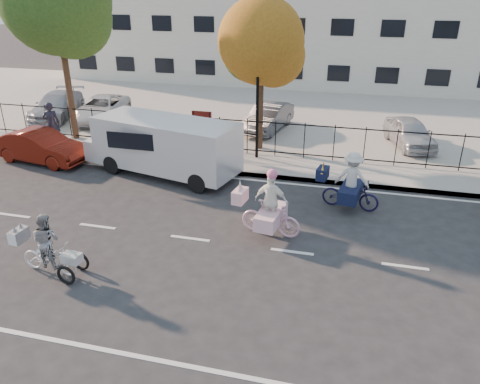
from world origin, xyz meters
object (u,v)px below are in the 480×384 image
(zebra_trike, at_px, (48,250))
(lot_car_c, at_px, (268,117))
(lamppost, at_px, (258,86))
(lot_car_b, at_px, (101,108))
(lot_car_d, at_px, (410,132))
(bull_bike, at_px, (350,186))
(unicorn_bike, at_px, (270,211))
(lot_car_a, at_px, (57,105))
(pedestrian, at_px, (52,124))
(red_sedan, at_px, (41,147))
(white_van, at_px, (163,145))

(zebra_trike, xyz_separation_m, lot_car_c, (3.11, 13.22, 0.14))
(lamppost, xyz_separation_m, lot_car_b, (-9.10, 3.59, -2.35))
(lot_car_b, relative_size, lot_car_d, 1.22)
(bull_bike, bearing_deg, unicorn_bike, 146.36)
(lot_car_a, relative_size, lot_car_c, 1.15)
(lamppost, bearing_deg, bull_bike, -42.70)
(pedestrian, distance_m, lot_car_c, 9.96)
(unicorn_bike, height_order, lot_car_d, unicorn_bike)
(lot_car_d, bearing_deg, red_sedan, -176.65)
(zebra_trike, relative_size, lot_car_d, 0.54)
(white_van, distance_m, lot_car_c, 6.87)
(unicorn_bike, distance_m, lot_car_a, 16.29)
(bull_bike, height_order, lot_car_d, bull_bike)
(lot_car_b, distance_m, lot_car_d, 15.33)
(zebra_trike, height_order, red_sedan, zebra_trike)
(lamppost, height_order, white_van, lamppost)
(lamppost, height_order, unicorn_bike, lamppost)
(white_van, bearing_deg, lamppost, 49.67)
(white_van, bearing_deg, lot_car_b, 148.75)
(white_van, xyz_separation_m, red_sedan, (-5.42, 0.00, -0.53))
(unicorn_bike, bearing_deg, lot_car_b, 56.88)
(zebra_trike, distance_m, lot_car_b, 14.09)
(zebra_trike, bearing_deg, lot_car_d, -33.14)
(unicorn_bike, height_order, white_van, white_van)
(bull_bike, distance_m, pedestrian, 13.40)
(white_van, height_order, red_sedan, white_van)
(lot_car_a, bearing_deg, zebra_trike, -68.28)
(lot_car_d, bearing_deg, lot_car_c, 155.95)
(zebra_trike, height_order, lot_car_a, zebra_trike)
(bull_bike, distance_m, white_van, 7.15)
(lot_car_c, bearing_deg, white_van, -104.16)
(lamppost, height_order, lot_car_c, lamppost)
(bull_bike, height_order, red_sedan, bull_bike)
(unicorn_bike, bearing_deg, pedestrian, 71.93)
(lamppost, distance_m, unicorn_bike, 6.63)
(zebra_trike, height_order, pedestrian, pedestrian)
(unicorn_bike, distance_m, lot_car_d, 10.14)
(lot_car_a, bearing_deg, red_sedan, -72.98)
(pedestrian, distance_m, lot_car_d, 15.81)
(unicorn_bike, relative_size, lot_car_c, 0.54)
(unicorn_bike, height_order, red_sedan, unicorn_bike)
(zebra_trike, distance_m, unicorn_bike, 6.07)
(zebra_trike, relative_size, lot_car_b, 0.45)
(pedestrian, bearing_deg, lamppost, 159.81)
(zebra_trike, xyz_separation_m, bull_bike, (7.28, 5.69, 0.13))
(bull_bike, distance_m, red_sedan, 12.51)
(white_van, bearing_deg, bull_bike, 2.89)
(lamppost, bearing_deg, lot_car_d, 26.50)
(lamppost, bearing_deg, lot_car_c, 94.02)
(lamppost, relative_size, lot_car_c, 1.12)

